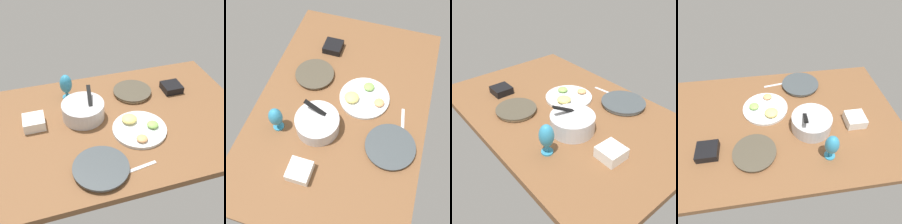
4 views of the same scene
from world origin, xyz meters
TOP-DOWN VIEW (x-y plane):
  - ground_plane at (0.00, 0.00)cm, footprint 160.00×104.00cm
  - dinner_plate_left at (-19.39, -33.79)cm, footprint 28.49×28.49cm
  - dinner_plate_right at (17.90, 24.15)cm, footprint 25.46×25.46cm
  - mixing_bowl at (-18.67, 9.30)cm, footprint 25.41×25.41cm
  - fruit_platter at (9.28, -11.28)cm, footprint 31.21×31.21cm
  - hurricane_glass_blue at (-24.80, 31.62)cm, footprint 7.93×7.93cm
  - square_bowl_black at (44.76, 19.82)cm, footprint 12.39×12.39cm
  - square_bowl_white at (-47.98, 9.19)cm, footprint 12.35×12.35cm
  - fork_by_left_plate at (-0.02, -37.80)cm, footprint 18.07×4.36cm

SIDE VIEW (x-z plane):
  - ground_plane at x=0.00cm, z-range -4.00..0.00cm
  - fork_by_left_plate at x=-0.02cm, z-range 0.00..0.60cm
  - dinner_plate_right at x=17.90cm, z-range 0.05..2.68cm
  - dinner_plate_left at x=-19.39cm, z-range 0.06..2.88cm
  - fruit_platter at x=9.28cm, z-range -1.26..4.19cm
  - square_bowl_black at x=44.76cm, z-range 0.27..5.08cm
  - square_bowl_white at x=-47.98cm, z-range 0.35..6.59cm
  - mixing_bowl at x=-18.67cm, z-range -2.97..13.87cm
  - hurricane_glass_blue at x=-24.80cm, z-range 1.62..19.07cm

